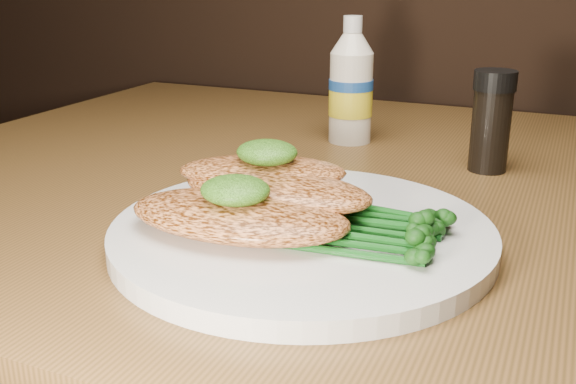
% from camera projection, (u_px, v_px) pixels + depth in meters
% --- Properties ---
extents(plate, '(0.30, 0.30, 0.02)m').
position_uv_depth(plate, '(302.00, 233.00, 0.53)').
color(plate, silver).
rests_on(plate, dining_table).
extents(chicken_front, '(0.18, 0.10, 0.03)m').
position_uv_depth(chicken_front, '(238.00, 216.00, 0.51)').
color(chicken_front, '#DD8246').
rests_on(chicken_front, plate).
extents(chicken_mid, '(0.17, 0.09, 0.02)m').
position_uv_depth(chicken_mid, '(276.00, 189.00, 0.54)').
color(chicken_mid, '#DD8246').
rests_on(chicken_mid, plate).
extents(chicken_back, '(0.16, 0.11, 0.02)m').
position_uv_depth(chicken_back, '(262.00, 171.00, 0.57)').
color(chicken_back, '#DD8246').
rests_on(chicken_back, plate).
extents(pesto_front, '(0.06, 0.05, 0.02)m').
position_uv_depth(pesto_front, '(235.00, 190.00, 0.50)').
color(pesto_front, black).
rests_on(pesto_front, chicken_front).
extents(pesto_back, '(0.06, 0.05, 0.02)m').
position_uv_depth(pesto_back, '(267.00, 152.00, 0.56)').
color(pesto_back, black).
rests_on(pesto_back, chicken_back).
extents(broccolini_bundle, '(0.17, 0.15, 0.02)m').
position_uv_depth(broccolini_bundle, '(360.00, 220.00, 0.51)').
color(broccolini_bundle, '#104B13').
rests_on(broccolini_bundle, plate).
extents(mayo_bottle, '(0.06, 0.06, 0.15)m').
position_uv_depth(mayo_bottle, '(351.00, 80.00, 0.81)').
color(mayo_bottle, '#F2E6CD').
rests_on(mayo_bottle, dining_table).
extents(pepper_grinder, '(0.05, 0.05, 0.11)m').
position_uv_depth(pepper_grinder, '(491.00, 122.00, 0.70)').
color(pepper_grinder, black).
rests_on(pepper_grinder, dining_table).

